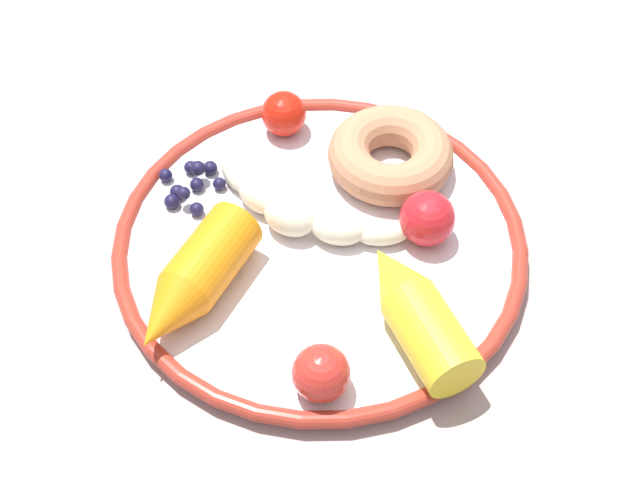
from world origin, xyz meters
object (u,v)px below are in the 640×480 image
object	(u,v)px
banana	(300,211)
tomato_far	(321,373)
donut	(390,155)
blueberry_pile	(190,184)
tomato_mid	(427,218)
plate	(320,242)
dining_table	(283,270)
carrot_orange	(193,281)
tomato_near	(284,114)
carrot_yellow	(415,311)

from	to	relation	value
banana	tomato_far	xyz separation A→B (m)	(-0.03, -0.14, 0.01)
donut	tomato_far	world-z (taller)	tomato_far
blueberry_pile	tomato_mid	world-z (taller)	tomato_mid
plate	blueberry_pile	bearing A→B (deg)	135.63
dining_table	plate	xyz separation A→B (m)	(0.02, -0.05, 0.09)
carrot_orange	banana	bearing A→B (deg)	27.02
dining_table	carrot_orange	bearing A→B (deg)	-139.07
dining_table	tomato_far	xyz separation A→B (m)	(-0.02, -0.17, 0.11)
plate	tomato_near	xyz separation A→B (m)	(0.01, 0.12, 0.02)
plate	donut	bearing A→B (deg)	34.82
donut	tomato_far	distance (m)	0.21
plate	tomato_near	bearing A→B (deg)	86.13
carrot_orange	tomato_near	world-z (taller)	carrot_orange
dining_table	tomato_far	bearing A→B (deg)	-96.83
plate	blueberry_pile	world-z (taller)	blueberry_pile
tomato_far	tomato_mid	bearing A→B (deg)	40.88
plate	tomato_mid	world-z (taller)	tomato_mid
carrot_orange	tomato_near	xyz separation A→B (m)	(0.11, 0.15, -0.00)
tomato_near	carrot_orange	bearing A→B (deg)	-126.50
dining_table	carrot_orange	xyz separation A→B (m)	(-0.08, -0.07, 0.11)
donut	dining_table	bearing A→B (deg)	-176.42
banana	tomato_near	distance (m)	0.10
plate	carrot_yellow	world-z (taller)	carrot_yellow
carrot_yellow	plate	bearing A→B (deg)	111.53
dining_table	donut	distance (m)	0.14
tomato_mid	dining_table	bearing A→B (deg)	144.35
plate	tomato_far	distance (m)	0.13
blueberry_pile	plate	bearing A→B (deg)	-44.37
blueberry_pile	tomato_far	world-z (taller)	tomato_far
carrot_yellow	blueberry_pile	bearing A→B (deg)	124.25
tomato_near	tomato_mid	size ratio (longest dim) A/B	0.89
carrot_yellow	tomato_near	xyz separation A→B (m)	(-0.03, 0.22, -0.00)
banana	tomato_far	world-z (taller)	tomato_far
blueberry_pile	dining_table	bearing A→B (deg)	-27.29
dining_table	blueberry_pile	distance (m)	0.12
dining_table	tomato_far	size ratio (longest dim) A/B	29.78
banana	tomato_near	world-z (taller)	tomato_near
dining_table	banana	size ratio (longest dim) A/B	8.96
donut	blueberry_pile	xyz separation A→B (m)	(-0.16, 0.03, -0.01)
donut	tomato_far	size ratio (longest dim) A/B	2.59
carrot_yellow	tomato_near	bearing A→B (deg)	97.61
dining_table	blueberry_pile	world-z (taller)	blueberry_pile
dining_table	blueberry_pile	bearing A→B (deg)	152.71
plate	banana	world-z (taller)	banana
banana	carrot_orange	bearing A→B (deg)	-152.98
tomato_near	dining_table	bearing A→B (deg)	-109.28
plate	donut	size ratio (longest dim) A/B	3.12
blueberry_pile	tomato_mid	distance (m)	0.19
carrot_orange	dining_table	bearing A→B (deg)	40.93
donut	tomato_far	bearing A→B (deg)	-123.41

